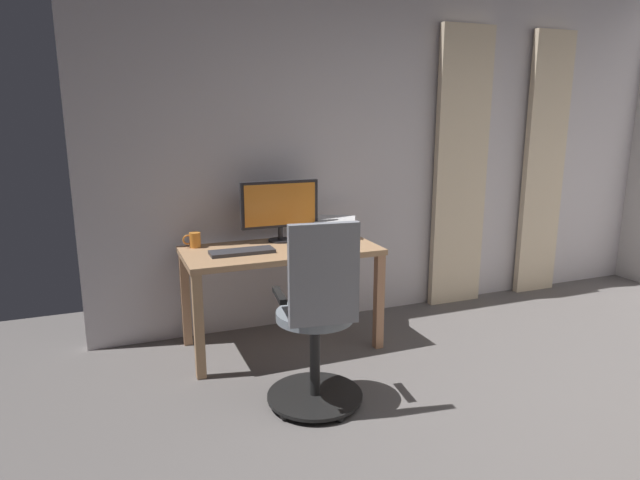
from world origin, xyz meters
name	(u,v)px	position (x,y,z in m)	size (l,w,h in m)	color
back_room_partition	(406,148)	(0.00, -2.73, 1.36)	(5.14, 0.10, 2.72)	silver
curtain_left_panel	(544,166)	(-1.38, -2.62, 1.17)	(0.42, 0.06, 2.35)	beige
curtain_right_panel	(461,170)	(-0.47, -2.62, 1.17)	(0.50, 0.06, 2.35)	beige
desk	(281,262)	(1.25, -2.26, 0.63)	(1.35, 0.64, 0.73)	tan
office_chair	(318,324)	(1.33, -1.36, 0.51)	(0.56, 0.56, 1.11)	black
computer_monitor	(280,207)	(1.19, -2.46, 0.99)	(0.58, 0.18, 0.44)	#232328
computer_keyboard	(242,252)	(1.54, -2.21, 0.74)	(0.43, 0.15, 0.02)	#333338
laptop	(335,232)	(0.79, -2.38, 0.79)	(0.42, 0.43, 0.15)	white
computer_mouse	(330,249)	(0.98, -2.03, 0.75)	(0.06, 0.10, 0.04)	black
cell_phone_face_up	(298,251)	(1.18, -2.12, 0.74)	(0.07, 0.14, 0.01)	#333338
mug_tea	(194,240)	(1.81, -2.50, 0.79)	(0.13, 0.08, 0.11)	orange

